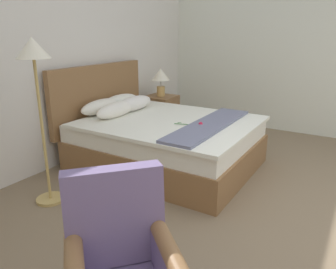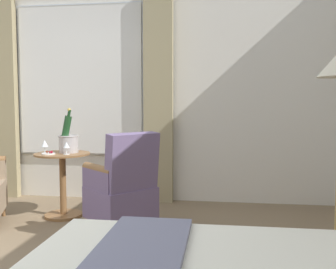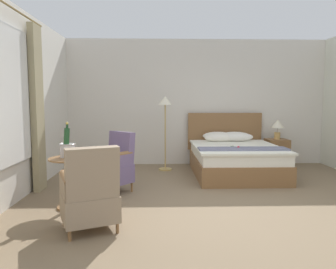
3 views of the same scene
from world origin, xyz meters
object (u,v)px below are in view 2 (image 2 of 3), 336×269
at_px(champagne_bucket, 68,141).
at_px(snack_plate, 48,154).
at_px(wine_glass_near_bucket, 45,144).
at_px(wine_glass_near_edge, 66,146).
at_px(armchair_by_window, 123,188).
at_px(side_table_round, 63,181).

bearing_deg(champagne_bucket, snack_plate, -40.09).
height_order(champagne_bucket, wine_glass_near_bucket, champagne_bucket).
xyz_separation_m(champagne_bucket, wine_glass_near_edge, (0.16, 0.05, -0.04)).
bearing_deg(champagne_bucket, armchair_by_window, 54.51).
distance_m(wine_glass_near_edge, snack_plate, 0.21).
distance_m(champagne_bucket, snack_plate, 0.26).
xyz_separation_m(side_table_round, snack_plate, (0.13, -0.10, 0.31)).
relative_size(champagne_bucket, wine_glass_near_bucket, 3.41).
bearing_deg(wine_glass_near_bucket, armchair_by_window, 65.24).
bearing_deg(armchair_by_window, snack_plate, -111.67).
height_order(wine_glass_near_edge, armchair_by_window, armchair_by_window).
bearing_deg(side_table_round, wine_glass_near_bucket, -81.13).
xyz_separation_m(wine_glass_near_bucket, wine_glass_near_edge, (0.08, 0.28, -0.01)).
relative_size(wine_glass_near_bucket, snack_plate, 1.01).
height_order(side_table_round, wine_glass_near_bucket, wine_glass_near_bucket).
xyz_separation_m(side_table_round, wine_glass_near_bucket, (0.03, -0.19, 0.40)).
relative_size(champagne_bucket, wine_glass_near_edge, 3.69).
distance_m(wine_glass_near_bucket, wine_glass_near_edge, 0.29).
height_order(wine_glass_near_bucket, wine_glass_near_edge, wine_glass_near_bucket).
height_order(champagne_bucket, wine_glass_near_edge, champagne_bucket).
distance_m(wine_glass_near_bucket, armchair_by_window, 1.14).
relative_size(snack_plate, armchair_by_window, 0.15).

